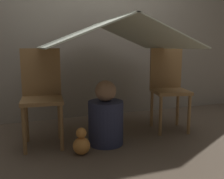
% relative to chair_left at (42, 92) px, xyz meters
% --- Properties ---
extents(ground_plane, '(8.80, 8.80, 0.00)m').
position_rel_chair_left_xyz_m(ground_plane, '(0.71, -0.30, -0.52)').
color(ground_plane, brown).
extents(wall_back, '(7.00, 0.05, 2.50)m').
position_rel_chair_left_xyz_m(wall_back, '(0.71, 0.85, 0.73)').
color(wall_back, gray).
rests_on(wall_back, ground_plane).
extents(chair_left, '(0.42, 0.42, 0.95)m').
position_rel_chair_left_xyz_m(chair_left, '(0.00, 0.00, 0.00)').
color(chair_left, olive).
rests_on(chair_left, ground_plane).
extents(chair_right, '(0.46, 0.46, 0.95)m').
position_rel_chair_left_xyz_m(chair_right, '(1.43, -0.00, 0.00)').
color(chair_right, olive).
rests_on(chair_right, ground_plane).
extents(sheet_canopy, '(1.43, 1.24, 0.29)m').
position_rel_chair_left_xyz_m(sheet_canopy, '(0.71, -0.07, 0.57)').
color(sheet_canopy, silver).
extents(person_front, '(0.35, 0.35, 0.64)m').
position_rel_chair_left_xyz_m(person_front, '(0.59, -0.22, -0.26)').
color(person_front, '#2D3351').
rests_on(person_front, ground_plane).
extents(plush_toy, '(0.16, 0.16, 0.25)m').
position_rel_chair_left_xyz_m(plush_toy, '(0.30, -0.39, -0.42)').
color(plush_toy, '#D88C3F').
rests_on(plush_toy, ground_plane).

